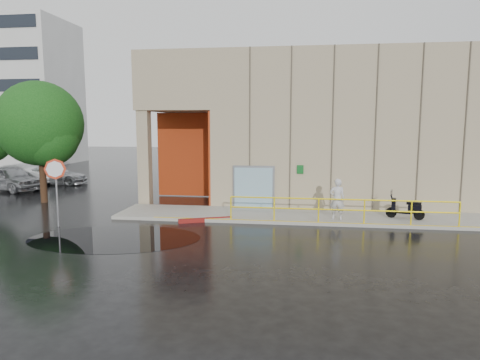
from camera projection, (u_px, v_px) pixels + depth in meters
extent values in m
plane|color=black|center=(231.00, 242.00, 15.71)|extent=(120.00, 120.00, 0.00)
cube|color=gray|center=(332.00, 217.00, 19.57)|extent=(20.00, 3.00, 0.15)
cube|color=tan|center=(361.00, 129.00, 25.16)|extent=(16.00, 10.00, 8.00)
cube|color=tan|center=(194.00, 88.00, 26.19)|extent=(4.00, 10.00, 3.00)
cube|color=tan|center=(145.00, 159.00, 22.42)|extent=(0.60, 0.60, 5.00)
cube|color=#AB340F|center=(189.00, 155.00, 25.25)|extent=(3.80, 0.15, 4.90)
cube|color=#AB340F|center=(216.00, 157.00, 23.26)|extent=(0.10, 3.50, 4.90)
cube|color=#86A9B7|center=(253.00, 188.00, 21.30)|extent=(1.90, 0.10, 2.00)
cube|color=slate|center=(254.00, 188.00, 21.38)|extent=(2.10, 0.06, 2.20)
cube|color=#0B4F19|center=(300.00, 169.00, 20.92)|extent=(0.32, 0.04, 0.42)
cylinder|color=yellow|center=(342.00, 199.00, 18.07)|extent=(9.50, 0.06, 0.06)
cylinder|color=yellow|center=(341.00, 210.00, 18.13)|extent=(9.50, 0.06, 0.06)
cube|color=#BABAB6|center=(15.00, 93.00, 46.00)|extent=(12.00, 8.00, 15.00)
imported|color=silver|center=(337.00, 199.00, 18.68)|extent=(0.71, 0.51, 1.81)
cylinder|color=black|center=(391.00, 212.00, 19.14)|extent=(0.47, 0.23, 0.46)
cylinder|color=black|center=(419.00, 215.00, 18.64)|extent=(0.47, 0.23, 0.46)
cylinder|color=slate|center=(57.00, 197.00, 17.98)|extent=(0.08, 0.08, 2.51)
cylinder|color=red|center=(55.00, 169.00, 17.79)|extent=(0.80, 0.42, 0.87)
cylinder|color=white|center=(55.00, 169.00, 17.77)|extent=(0.62, 0.31, 0.68)
cube|color=maroon|center=(205.00, 220.00, 18.96)|extent=(2.29, 1.07, 0.18)
cube|color=black|center=(115.00, 238.00, 16.26)|extent=(6.96, 4.73, 0.01)
imported|color=#97999E|center=(10.00, 178.00, 27.68)|extent=(5.10, 3.51, 1.61)
imported|color=silver|center=(25.00, 174.00, 30.49)|extent=(4.54, 1.95, 1.45)
imported|color=silver|center=(55.00, 175.00, 30.50)|extent=(4.69, 2.31, 1.31)
cylinder|color=black|center=(43.00, 176.00, 23.46)|extent=(0.36, 0.36, 2.95)
sphere|color=#2A631F|center=(40.00, 124.00, 23.08)|extent=(4.57, 4.57, 4.57)
sphere|color=#2A631F|center=(48.00, 136.00, 22.90)|extent=(3.20, 3.20, 3.20)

